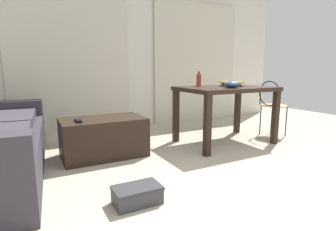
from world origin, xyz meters
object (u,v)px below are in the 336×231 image
Objects in this scene: book_stack at (231,84)px; scissors at (244,85)px; bottle_near at (199,80)px; tv_remote_primary at (78,121)px; shoebox at (137,195)px; wire_chair at (272,102)px; coffee_table at (104,137)px; bowl at (232,84)px; craft_table at (226,95)px.

scissors is at bearing 16.96° from book_stack.
bottle_near is 0.43m from book_stack.
shoebox is at bearing -81.57° from tv_remote_primary.
wire_chair is 2.69m from tv_remote_primary.
book_stack is 2.34× the size of scissors.
scissors is 0.35× the size of shoebox.
shoebox is at bearing -138.24° from bottle_near.
wire_chair is at bearing -6.06° from coffee_table.
bowl reaches higher than scissors.
shoebox is (-2.48, -0.95, -0.44)m from wire_chair.
bowl is 0.60m from scissors.
craft_table reaches higher than coffee_table.
bottle_near is at bearing 2.04° from tv_remote_primary.
bowl is at bearing -68.05° from bottle_near.
coffee_table is at bearing 15.33° from tv_remote_primary.
tv_remote_primary is (-0.28, -0.09, 0.23)m from coffee_table.
tv_remote_primary is (-1.59, -0.12, -0.39)m from bottle_near.
coffee_table is at bearing 86.73° from shoebox.
bottle_near is 0.48m from bowl.
wire_chair is 0.97m from bowl.
bowl is 1.23× the size of tv_remote_primary.
scissors is (2.00, -0.10, 0.53)m from coffee_table.
wire_chair is 4.12× the size of bottle_near.
bottle_near reaches higher than scissors.
scissors is (0.32, 0.10, -0.03)m from book_stack.
scissors is (0.51, 0.32, -0.04)m from bowl.
bowl is at bearing -170.09° from wire_chair.
wire_chair is 1.18m from bottle_near.
bowl reaches higher than wire_chair.
coffee_table is 1.21m from shoebox.
craft_table is at bearing -7.70° from coffee_table.
book_stack is at bearing 49.75° from bowl.
craft_table is 0.27m from bowl.
coffee_table is at bearing 164.44° from bowl.
bottle_near is (-1.10, 0.29, 0.32)m from wire_chair.
bowl is (0.18, -0.45, -0.04)m from bottle_near.
tv_remote_primary is at bearing 176.84° from book_stack.
tv_remote_primary reaches higher than coffee_table.
bowl is (-0.08, -0.20, 0.15)m from craft_table.
coffee_table is 4.60× the size of bottle_near.
bottle_near is 1.06× the size of bowl.
coffee_table is 3.22× the size of book_stack.
book_stack is at bearing -5.38° from tv_remote_primary.
wire_chair is at bearing -4.66° from book_stack.
scissors is at bearing -10.67° from bottle_near.
book_stack is at bearing 29.95° from shoebox.
wire_chair is at bearing -2.93° from craft_table.
book_stack is (0.37, -0.23, -0.05)m from bottle_near.
bottle_near is at bearing 165.36° from wire_chair.
bowl is at bearing 26.76° from shoebox.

